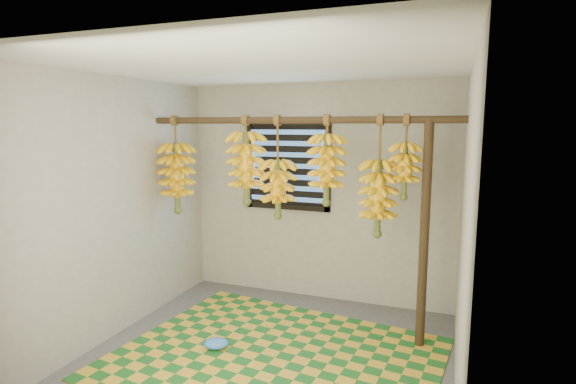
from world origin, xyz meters
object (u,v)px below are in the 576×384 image
at_px(banana_bunch_d, 327,169).
at_px(woven_mat, 275,358).
at_px(banana_bunch_e, 378,198).
at_px(plastic_bag, 216,344).
at_px(banana_bunch_c, 278,189).
at_px(support_post, 424,237).
at_px(banana_bunch_a, 177,178).
at_px(banana_bunch_b, 246,168).
at_px(banana_bunch_f, 405,170).

bearing_deg(banana_bunch_d, woven_mat, -110.53).
xyz_separation_m(woven_mat, banana_bunch_d, (0.25, 0.66, 1.55)).
bearing_deg(banana_bunch_e, woven_mat, -137.42).
xyz_separation_m(plastic_bag, banana_bunch_c, (0.31, 0.70, 1.30)).
relative_size(support_post, banana_bunch_a, 2.00).
distance_m(plastic_bag, banana_bunch_b, 1.64).
xyz_separation_m(banana_bunch_a, banana_bunch_e, (2.09, -0.00, -0.10)).
xyz_separation_m(banana_bunch_b, banana_bunch_d, (0.81, 0.00, 0.02)).
bearing_deg(banana_bunch_b, plastic_bag, -88.24).
height_order(banana_bunch_a, banana_bunch_d, same).
distance_m(support_post, banana_bunch_f, 0.60).
height_order(banana_bunch_c, banana_bunch_e, same).
bearing_deg(support_post, plastic_bag, -157.29).
xyz_separation_m(woven_mat, banana_bunch_f, (0.94, 0.66, 1.57)).
relative_size(woven_mat, banana_bunch_f, 3.57).
bearing_deg(woven_mat, banana_bunch_d, 69.47).
distance_m(support_post, woven_mat, 1.64).
distance_m(plastic_bag, banana_bunch_e, 1.92).
relative_size(banana_bunch_a, banana_bunch_e, 0.93).
bearing_deg(plastic_bag, banana_bunch_f, 25.23).
relative_size(support_post, plastic_bag, 9.07).
bearing_deg(banana_bunch_d, plastic_bag, -138.49).
relative_size(banana_bunch_a, banana_bunch_b, 1.15).
distance_m(banana_bunch_c, banana_bunch_d, 0.52).
bearing_deg(plastic_bag, banana_bunch_b, 91.76).
distance_m(plastic_bag, banana_bunch_c, 1.51).
distance_m(banana_bunch_a, banana_bunch_f, 2.31).
bearing_deg(banana_bunch_a, plastic_bag, -40.32).
bearing_deg(woven_mat, banana_bunch_c, 109.20).
height_order(support_post, banana_bunch_b, banana_bunch_b).
distance_m(banana_bunch_c, banana_bunch_e, 0.96).
bearing_deg(banana_bunch_d, banana_bunch_a, 180.00).
bearing_deg(banana_bunch_c, support_post, 0.00).
xyz_separation_m(banana_bunch_c, banana_bunch_f, (1.17, 0.00, 0.22)).
relative_size(woven_mat, banana_bunch_c, 2.66).
relative_size(plastic_bag, banana_bunch_c, 0.22).
relative_size(woven_mat, banana_bunch_b, 3.02).
relative_size(banana_bunch_d, banana_bunch_e, 0.76).
distance_m(banana_bunch_e, banana_bunch_f, 0.34).
relative_size(plastic_bag, banana_bunch_b, 0.25).
distance_m(support_post, banana_bunch_e, 0.51).
bearing_deg(plastic_bag, banana_bunch_e, 28.93).
xyz_separation_m(woven_mat, plastic_bag, (-0.54, -0.03, 0.05)).
height_order(plastic_bag, banana_bunch_e, banana_bunch_e).
bearing_deg(banana_bunch_f, support_post, 0.00).
xyz_separation_m(plastic_bag, banana_bunch_f, (1.48, 0.70, 1.52)).
height_order(woven_mat, plastic_bag, plastic_bag).
bearing_deg(banana_bunch_a, support_post, 0.00).
bearing_deg(banana_bunch_d, banana_bunch_e, -0.00).
bearing_deg(banana_bunch_a, banana_bunch_f, 0.00).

